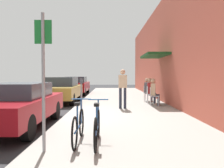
% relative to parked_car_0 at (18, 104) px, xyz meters
% --- Properties ---
extents(ground_plane, '(60.00, 60.00, 0.00)m').
position_rel_parked_car_0_xyz_m(ground_plane, '(1.10, 1.45, -0.70)').
color(ground_plane, '#2D2D30').
extents(sidewalk_slab, '(4.50, 32.00, 0.12)m').
position_rel_parked_car_0_xyz_m(sidewalk_slab, '(3.35, 3.45, -0.64)').
color(sidewalk_slab, '#9E9B93').
rests_on(sidewalk_slab, ground_plane).
extents(building_facade, '(1.40, 32.00, 5.75)m').
position_rel_parked_car_0_xyz_m(building_facade, '(5.75, 3.46, 2.17)').
color(building_facade, '#BC5442').
rests_on(building_facade, ground_plane).
extents(parked_car_0, '(1.80, 4.40, 1.33)m').
position_rel_parked_car_0_xyz_m(parked_car_0, '(0.00, 0.00, 0.00)').
color(parked_car_0, maroon).
rests_on(parked_car_0, ground_plane).
extents(parked_car_1, '(1.80, 4.40, 1.46)m').
position_rel_parked_car_0_xyz_m(parked_car_1, '(0.00, 6.40, 0.05)').
color(parked_car_1, '#A58433').
rests_on(parked_car_1, ground_plane).
extents(parked_car_2, '(1.80, 4.40, 1.45)m').
position_rel_parked_car_0_xyz_m(parked_car_2, '(0.00, 11.86, 0.05)').
color(parked_car_2, maroon).
rests_on(parked_car_2, ground_plane).
extents(parking_meter, '(0.12, 0.10, 1.32)m').
position_rel_parked_car_0_xyz_m(parking_meter, '(1.55, 2.76, 0.19)').
color(parking_meter, slate).
rests_on(parking_meter, sidewalk_slab).
extents(street_sign, '(0.32, 0.06, 2.60)m').
position_rel_parked_car_0_xyz_m(street_sign, '(1.50, -2.52, 0.94)').
color(street_sign, gray).
rests_on(street_sign, sidewalk_slab).
extents(bicycle_0, '(0.46, 1.71, 0.90)m').
position_rel_parked_car_0_xyz_m(bicycle_0, '(2.48, -2.06, -0.22)').
color(bicycle_0, black).
rests_on(bicycle_0, sidewalk_slab).
extents(bicycle_1, '(0.46, 1.71, 0.90)m').
position_rel_parked_car_0_xyz_m(bicycle_1, '(2.07, -1.94, -0.22)').
color(bicycle_1, black).
rests_on(bicycle_1, sidewalk_slab).
extents(cafe_chair_0, '(0.52, 0.52, 0.87)m').
position_rel_parked_car_0_xyz_m(cafe_chair_0, '(4.80, 4.13, -0.08)').
color(cafe_chair_0, silver).
rests_on(cafe_chair_0, sidewalk_slab).
extents(seated_patron_0, '(0.48, 0.43, 1.29)m').
position_rel_parked_car_0_xyz_m(seated_patron_0, '(4.85, 4.11, 0.12)').
color(seated_patron_0, '#232838').
rests_on(seated_patron_0, sidewalk_slab).
extents(cafe_chair_1, '(0.47, 0.47, 0.87)m').
position_rel_parked_car_0_xyz_m(cafe_chair_1, '(4.79, 5.04, -0.08)').
color(cafe_chair_1, silver).
rests_on(cafe_chair_1, sidewalk_slab).
extents(seated_patron_1, '(0.45, 0.38, 1.29)m').
position_rel_parked_car_0_xyz_m(seated_patron_1, '(4.85, 5.04, 0.12)').
color(seated_patron_1, '#232838').
rests_on(seated_patron_1, sidewalk_slab).
extents(cafe_chair_2, '(0.55, 0.55, 0.87)m').
position_rel_parked_car_0_xyz_m(cafe_chair_2, '(4.80, 6.03, -0.08)').
color(cafe_chair_2, silver).
rests_on(cafe_chair_2, sidewalk_slab).
extents(seated_patron_2, '(0.51, 0.46, 1.29)m').
position_rel_parked_car_0_xyz_m(seated_patron_2, '(4.86, 6.01, 0.12)').
color(seated_patron_2, '#232838').
rests_on(seated_patron_2, sidewalk_slab).
extents(pedestrian_standing, '(0.36, 0.22, 1.70)m').
position_rel_parked_car_0_xyz_m(pedestrian_standing, '(3.29, 3.13, 0.42)').
color(pedestrian_standing, '#232838').
rests_on(pedestrian_standing, sidewalk_slab).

